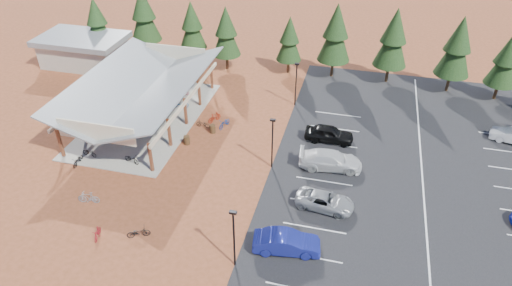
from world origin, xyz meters
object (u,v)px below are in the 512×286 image
object	(u,v)px
lamp_post_2	(296,81)
car_3	(331,160)
bike_3	(156,80)
car_1	(287,243)
bike_2	(140,102)
bike_16	(203,124)
bike_5	(164,123)
bike_1	(118,123)
bike_14	(225,123)
bike_8	(78,160)
trash_bin_0	(187,140)
bike_15	(214,117)
trash_bin_1	(213,129)
bike_12	(138,232)
bike_4	(132,159)
bike_pavilion	(142,87)
lamp_post_1	(272,140)
bike_13	(89,198)
bike_11	(97,233)
bike_7	(183,91)
bike_0	(89,152)
car_4	(329,134)
lamp_post_0	(234,235)
bike_6	(180,104)
outbuilding	(84,50)

from	to	relation	value
lamp_post_2	car_3	distance (m)	12.23
bike_3	car_1	size ratio (longest dim) A/B	0.37
bike_2	bike_16	size ratio (longest dim) A/B	1.17
car_1	bike_5	bearing A→B (deg)	40.46
bike_1	bike_3	world-z (taller)	bike_3
bike_14	bike_8	bearing A→B (deg)	-123.81
trash_bin_0	bike_15	bearing A→B (deg)	74.71
trash_bin_1	bike_12	bearing A→B (deg)	-92.59
bike_4	car_1	bearing A→B (deg)	-97.84
trash_bin_0	bike_1	world-z (taller)	bike_1
bike_pavilion	car_3	world-z (taller)	bike_pavilion
lamp_post_1	bike_13	size ratio (longest dim) A/B	2.76
car_1	trash_bin_1	bearing A→B (deg)	28.18
bike_pavilion	bike_4	bearing A→B (deg)	-74.00
car_3	bike_11	bearing A→B (deg)	123.29
bike_7	bike_11	bearing A→B (deg)	-167.77
lamp_post_2	bike_0	xyz separation A→B (m)	(-17.17, -14.80, -2.46)
bike_7	car_1	world-z (taller)	car_1
bike_8	car_4	size ratio (longest dim) A/B	0.35
bike_7	bike_0	bearing A→B (deg)	170.55
lamp_post_1	bike_15	distance (m)	10.26
bike_8	car_3	xyz separation A→B (m)	(22.80, 5.29, 0.43)
lamp_post_0	bike_6	distance (m)	23.66
bike_0	bike_3	bearing A→B (deg)	9.94
lamp_post_2	bike_1	distance (m)	19.62
car_4	bike_1	bearing A→B (deg)	97.25
bike_3	bike_15	size ratio (longest dim) A/B	1.04
bike_2	car_3	size ratio (longest dim) A/B	0.31
outbuilding	bike_16	world-z (taller)	outbuilding
lamp_post_0	bike_12	distance (m)	8.32
lamp_post_0	bike_6	world-z (taller)	lamp_post_0
bike_3	bike_11	xyz separation A→B (m)	(6.52, -24.85, -0.20)
outbuilding	bike_13	size ratio (longest dim) A/B	5.91
bike_16	bike_11	bearing A→B (deg)	-3.56
bike_14	lamp_post_0	bearing A→B (deg)	-54.52
bike_5	bike_7	xyz separation A→B (m)	(-0.73, 7.28, -0.05)
outbuilding	bike_2	size ratio (longest dim) A/B	6.13
bike_8	bike_14	xyz separation A→B (m)	(11.23, 9.62, 0.05)
bike_15	bike_0	bearing A→B (deg)	73.02
outbuilding	lamp_post_2	bearing A→B (deg)	-7.85
bike_3	bike_5	xyz separation A→B (m)	(4.98, -9.02, -0.04)
lamp_post_1	bike_14	bearing A→B (deg)	139.02
bike_1	bike_7	bearing A→B (deg)	-41.57
lamp_post_2	trash_bin_0	size ratio (longest dim) A/B	5.71
trash_bin_1	bike_13	size ratio (longest dim) A/B	0.48
bike_4	car_3	size ratio (longest dim) A/B	0.29
car_4	bike_0	bearing A→B (deg)	110.39
bike_1	bike_16	distance (m)	8.85
bike_3	bike_7	distance (m)	4.59
car_1	bike_12	bearing A→B (deg)	88.37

